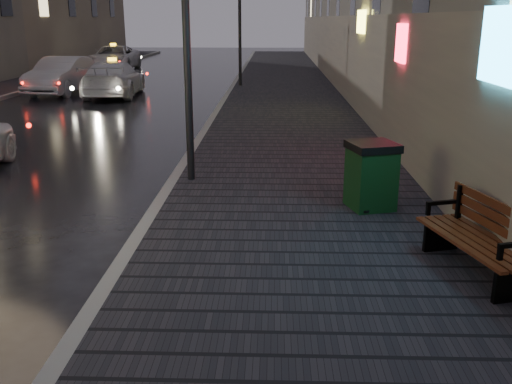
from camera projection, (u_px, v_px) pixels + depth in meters
sidewalk at (285, 90)px, 25.24m from camera, size 4.60×58.00×0.15m
curb at (231, 89)px, 25.32m from camera, size 0.20×58.00×0.15m
sidewalk_far at (5, 88)px, 25.63m from camera, size 2.40×58.00×0.15m
curb_far at (34, 89)px, 25.59m from camera, size 0.20×58.00×0.15m
lamp_far at (240, 9)px, 25.26m from camera, size 0.36×0.36×5.28m
bench at (481, 238)px, 6.79m from camera, size 1.06×1.86×0.90m
trash_bin at (371, 175)px, 9.14m from camera, size 0.87×0.87×1.08m
car_left_mid at (62, 75)px, 24.29m from camera, size 1.93×4.74×1.53m
taxi_mid at (114, 79)px, 23.43m from camera, size 2.36×5.05×1.43m
taxi_far at (114, 58)px, 35.34m from camera, size 2.64×5.43×1.49m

